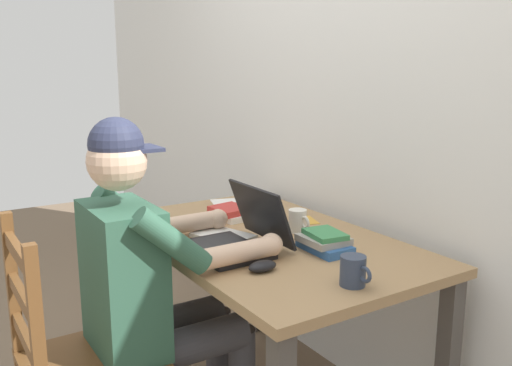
% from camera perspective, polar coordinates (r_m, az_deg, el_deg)
% --- Properties ---
extents(back_wall, '(6.00, 0.04, 2.60)m').
position_cam_1_polar(back_wall, '(2.34, 11.07, 9.70)').
color(back_wall, silver).
rests_on(back_wall, ground).
extents(desk, '(1.31, 0.80, 0.74)m').
position_cam_1_polar(desk, '(2.17, 1.02, -8.04)').
color(desk, '#9E7A51').
rests_on(desk, ground).
extents(seated_person, '(0.50, 0.60, 1.23)m').
position_cam_1_polar(seated_person, '(1.93, -10.59, -9.74)').
color(seated_person, '#2D5642').
rests_on(seated_person, ground).
extents(wooden_chair, '(0.42, 0.42, 0.93)m').
position_cam_1_polar(wooden_chair, '(1.95, -18.31, -17.20)').
color(wooden_chair, brown).
rests_on(wooden_chair, ground).
extents(laptop, '(0.33, 0.31, 0.22)m').
position_cam_1_polar(laptop, '(1.99, -1.71, -5.40)').
color(laptop, black).
rests_on(laptop, desk).
extents(computer_mouse, '(0.06, 0.10, 0.03)m').
position_cam_1_polar(computer_mouse, '(1.79, 0.66, -8.62)').
color(computer_mouse, black).
rests_on(computer_mouse, desk).
extents(coffee_mug_white, '(0.11, 0.07, 0.09)m').
position_cam_1_polar(coffee_mug_white, '(2.19, 4.37, -3.93)').
color(coffee_mug_white, silver).
rests_on(coffee_mug_white, desk).
extents(coffee_mug_dark, '(0.12, 0.08, 0.09)m').
position_cam_1_polar(coffee_mug_dark, '(1.69, 10.06, -8.96)').
color(coffee_mug_dark, '#2D384C').
rests_on(coffee_mug_dark, desk).
extents(book_stack_main, '(0.20, 0.15, 0.07)m').
position_cam_1_polar(book_stack_main, '(1.98, 7.10, -6.07)').
color(book_stack_main, '#2D5B9E').
rests_on(book_stack_main, desk).
extents(book_stack_side, '(0.18, 0.18, 0.05)m').
position_cam_1_polar(book_stack_side, '(2.39, -2.47, -3.09)').
color(book_stack_side, white).
rests_on(book_stack_side, desk).
extents(paper_pile_near_laptop, '(0.26, 0.21, 0.01)m').
position_cam_1_polar(paper_pile_near_laptop, '(2.13, -3.42, -5.48)').
color(paper_pile_near_laptop, white).
rests_on(paper_pile_near_laptop, desk).
extents(paper_pile_back_corner, '(0.25, 0.25, 0.00)m').
position_cam_1_polar(paper_pile_back_corner, '(2.63, -2.32, -2.15)').
color(paper_pile_back_corner, white).
rests_on(paper_pile_back_corner, desk).
extents(landscape_photo_print, '(0.15, 0.13, 0.00)m').
position_cam_1_polar(landscape_photo_print, '(2.37, 5.08, -3.87)').
color(landscape_photo_print, gold).
rests_on(landscape_photo_print, desk).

